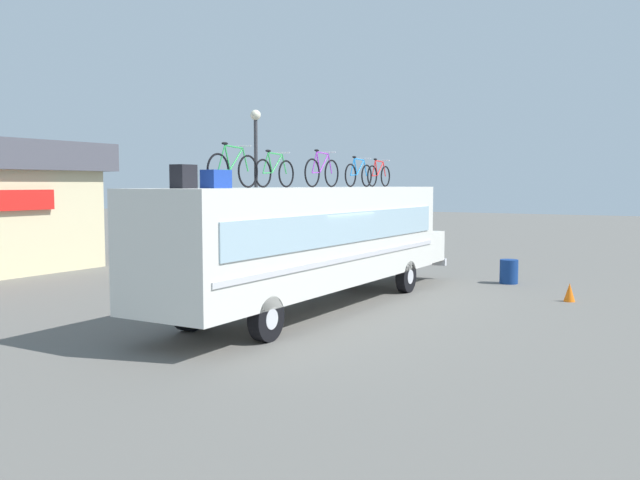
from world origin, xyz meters
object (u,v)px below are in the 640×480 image
(luggage_bag_1, at_px, (184,177))
(trash_bin, at_px, (509,272))
(rooftop_bicycle_4, at_px, (359,174))
(street_lamp, at_px, (256,167))
(bus, at_px, (316,237))
(rooftop_bicycle_2, at_px, (275,172))
(rooftop_bicycle_5, at_px, (379,175))
(rooftop_bicycle_1, at_px, (233,169))
(traffic_cone, at_px, (569,292))
(rooftop_bicycle_3, at_px, (322,172))
(luggage_bag_2, at_px, (216,179))

(luggage_bag_1, distance_m, trash_bin, 12.57)
(rooftop_bicycle_4, xyz_separation_m, street_lamp, (3.58, 6.12, 0.35))
(bus, xyz_separation_m, rooftop_bicycle_2, (-1.50, 0.27, 1.67))
(rooftop_bicycle_2, bearing_deg, rooftop_bicycle_5, -0.99)
(luggage_bag_1, distance_m, rooftop_bicycle_1, 1.51)
(luggage_bag_1, bearing_deg, traffic_cone, -31.95)
(rooftop_bicycle_1, relative_size, rooftop_bicycle_5, 1.10)
(rooftop_bicycle_2, relative_size, rooftop_bicycle_4, 1.00)
(luggage_bag_1, relative_size, rooftop_bicycle_4, 0.28)
(rooftop_bicycle_4, distance_m, rooftop_bicycle_5, 1.90)
(rooftop_bicycle_4, height_order, street_lamp, street_lamp)
(rooftop_bicycle_5, relative_size, traffic_cone, 3.17)
(luggage_bag_1, relative_size, street_lamp, 0.08)
(rooftop_bicycle_4, bearing_deg, rooftop_bicycle_3, 176.20)
(luggage_bag_2, relative_size, rooftop_bicycle_1, 0.34)
(rooftop_bicycle_1, height_order, street_lamp, street_lamp)
(rooftop_bicycle_3, relative_size, street_lamp, 0.29)
(trash_bin, bearing_deg, rooftop_bicycle_4, 145.92)
(trash_bin, bearing_deg, rooftop_bicycle_1, 162.07)
(rooftop_bicycle_2, bearing_deg, luggage_bag_1, -178.44)
(bus, height_order, rooftop_bicycle_1, rooftop_bicycle_1)
(traffic_cone, bearing_deg, luggage_bag_1, 148.05)
(rooftop_bicycle_2, bearing_deg, street_lamp, 38.19)
(bus, xyz_separation_m, luggage_bag_1, (-4.84, 0.18, 1.53))
(trash_bin, bearing_deg, luggage_bag_1, 163.89)
(bus, distance_m, rooftop_bicycle_4, 2.81)
(rooftop_bicycle_5, bearing_deg, luggage_bag_1, 179.96)
(rooftop_bicycle_2, height_order, street_lamp, street_lamp)
(rooftop_bicycle_4, distance_m, trash_bin, 6.39)
(rooftop_bicycle_5, distance_m, traffic_cone, 6.57)
(rooftop_bicycle_2, distance_m, traffic_cone, 8.84)
(rooftop_bicycle_5, bearing_deg, traffic_cone, -88.24)
(luggage_bag_2, xyz_separation_m, trash_bin, (10.86, -3.28, -2.93))
(rooftop_bicycle_5, bearing_deg, bus, -177.58)
(bus, bearing_deg, rooftop_bicycle_1, 178.22)
(luggage_bag_1, bearing_deg, bus, -2.15)
(bus, distance_m, rooftop_bicycle_2, 2.26)
(bus, bearing_deg, rooftop_bicycle_5, 2.42)
(rooftop_bicycle_1, distance_m, rooftop_bicycle_2, 1.85)
(rooftop_bicycle_2, bearing_deg, trash_bin, -22.53)
(rooftop_bicycle_2, relative_size, trash_bin, 2.15)
(rooftop_bicycle_3, height_order, street_lamp, street_lamp)
(luggage_bag_1, bearing_deg, rooftop_bicycle_2, 1.56)
(rooftop_bicycle_1, distance_m, trash_bin, 11.20)
(rooftop_bicycle_2, height_order, rooftop_bicycle_3, rooftop_bicycle_3)
(rooftop_bicycle_5, bearing_deg, luggage_bag_2, -179.28)
(rooftop_bicycle_1, xyz_separation_m, rooftop_bicycle_4, (5.60, -0.18, -0.04))
(traffic_cone, bearing_deg, rooftop_bicycle_3, 125.18)
(luggage_bag_1, xyz_separation_m, rooftop_bicycle_2, (3.34, 0.09, 0.14))
(trash_bin, relative_size, traffic_cone, 1.52)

